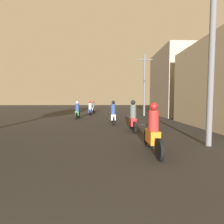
% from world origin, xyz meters
% --- Properties ---
extents(motorcycle_orange, '(0.60, 2.05, 1.56)m').
position_xyz_m(motorcycle_orange, '(2.35, 5.71, 0.63)').
color(motorcycle_orange, black).
rests_on(motorcycle_orange, ground_plane).
extents(motorcycle_red, '(0.60, 1.85, 1.63)m').
position_xyz_m(motorcycle_red, '(2.31, 9.51, 0.65)').
color(motorcycle_red, black).
rests_on(motorcycle_red, ground_plane).
extents(motorcycle_white, '(0.60, 2.04, 1.60)m').
position_xyz_m(motorcycle_white, '(1.39, 12.40, 0.64)').
color(motorcycle_white, black).
rests_on(motorcycle_white, ground_plane).
extents(motorcycle_green, '(0.60, 1.85, 1.55)m').
position_xyz_m(motorcycle_green, '(-1.64, 15.90, 0.62)').
color(motorcycle_green, black).
rests_on(motorcycle_green, ground_plane).
extents(motorcycle_blue, '(0.60, 2.07, 1.53)m').
position_xyz_m(motorcycle_blue, '(-0.85, 19.55, 0.61)').
color(motorcycle_blue, black).
rests_on(motorcycle_blue, ground_plane).
extents(motorcycle_silver, '(0.60, 2.01, 1.58)m').
position_xyz_m(motorcycle_silver, '(-0.74, 23.31, 0.63)').
color(motorcycle_silver, black).
rests_on(motorcycle_silver, ground_plane).
extents(building_right_far, '(5.00, 6.67, 6.79)m').
position_xyz_m(building_right_far, '(8.88, 18.93, 3.39)').
color(building_right_far, gray).
rests_on(building_right_far, ground_plane).
extents(utility_pole_near, '(1.60, 0.20, 6.42)m').
position_xyz_m(utility_pole_near, '(4.57, 6.46, 3.37)').
color(utility_pole_near, slate).
rests_on(utility_pole_near, ground_plane).
extents(utility_pole_far, '(1.60, 0.20, 6.28)m').
position_xyz_m(utility_pole_far, '(4.86, 18.47, 3.30)').
color(utility_pole_far, slate).
rests_on(utility_pole_far, ground_plane).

